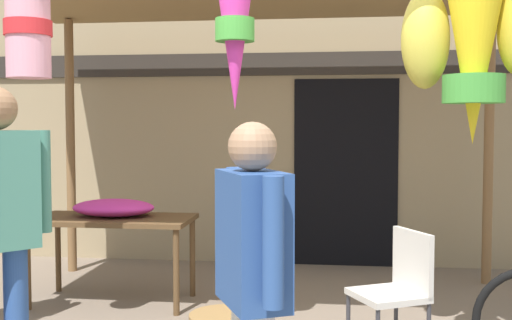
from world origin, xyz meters
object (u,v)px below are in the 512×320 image
object	(u,v)px
flower_heap_on_table	(115,208)
display_table	(113,226)
wicker_basket_spare	(253,287)
folding_chair	(398,284)
shopper_by_bananas	(252,272)

from	to	relation	value
flower_heap_on_table	display_table	bearing A→B (deg)	-96.86
flower_heap_on_table	wicker_basket_spare	bearing A→B (deg)	3.15
display_table	flower_heap_on_table	xyz separation A→B (m)	(0.01, 0.04, 0.15)
wicker_basket_spare	folding_chair	bearing A→B (deg)	-47.35
shopper_by_bananas	flower_heap_on_table	bearing A→B (deg)	121.03
flower_heap_on_table	wicker_basket_spare	distance (m)	1.35
display_table	folding_chair	xyz separation A→B (m)	(2.27, -1.07, -0.15)
flower_heap_on_table	folding_chair	size ratio (longest dim) A/B	0.83
wicker_basket_spare	display_table	bearing A→B (deg)	-174.84
folding_chair	display_table	bearing A→B (deg)	154.72
display_table	shopper_by_bananas	world-z (taller)	shopper_by_bananas
wicker_basket_spare	shopper_by_bananas	size ratio (longest dim) A/B	0.26
flower_heap_on_table	shopper_by_bananas	size ratio (longest dim) A/B	0.46
wicker_basket_spare	shopper_by_bananas	world-z (taller)	shopper_by_bananas
shopper_by_bananas	display_table	bearing A→B (deg)	121.54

